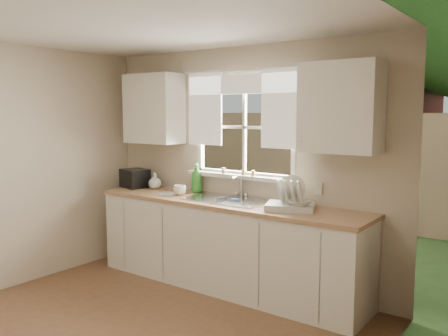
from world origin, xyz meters
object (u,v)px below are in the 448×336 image
Objects in this scene: soap_bottle_a at (197,178)px; cup at (180,190)px; dish_rack at (290,202)px; black_appliance at (135,178)px.

soap_bottle_a reaches higher than cup.
cup is (-1.34, -0.04, -0.02)m from dish_rack.
soap_bottle_a is 0.86m from black_appliance.
soap_bottle_a is (-1.30, 0.21, 0.09)m from dish_rack.
cup is 0.46× the size of black_appliance.
dish_rack is 3.79× the size of cup.
black_appliance is (-2.14, 0.06, 0.04)m from dish_rack.
dish_rack is at bearing 20.25° from cup.
soap_bottle_a is at bearing 22.07° from black_appliance.
cup is at bearing -178.35° from dish_rack.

